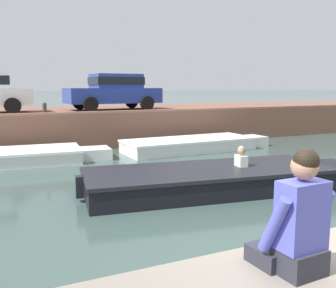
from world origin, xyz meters
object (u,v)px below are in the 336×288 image
object	(u,v)px
boat_moored_west_white	(3,158)
mooring_bollard_mid	(45,108)
car_centre_blue	(114,90)
person_seated_left	(297,225)
boat_moored_central_white	(195,144)
motorboat_passing	(219,179)

from	to	relation	value
boat_moored_west_white	mooring_bollard_mid	distance (m)	2.70
car_centre_blue	person_seated_left	size ratio (longest dim) A/B	4.19
car_centre_blue	boat_moored_central_white	bearing A→B (deg)	-61.86
car_centre_blue	person_seated_left	bearing A→B (deg)	-101.13
boat_moored_central_white	mooring_bollard_mid	xyz separation A→B (m)	(-5.11, 1.94, 1.39)
boat_moored_west_white	car_centre_blue	bearing A→B (deg)	37.36
boat_moored_west_white	car_centre_blue	distance (m)	6.15
motorboat_passing	boat_moored_west_white	bearing A→B (deg)	130.82
boat_moored_west_white	motorboat_passing	distance (m)	6.87
person_seated_left	boat_moored_central_white	bearing A→B (deg)	65.09
boat_moored_west_white	person_seated_left	world-z (taller)	person_seated_left
car_centre_blue	person_seated_left	xyz separation A→B (m)	(-2.72, -13.85, -0.88)
boat_moored_central_white	mooring_bollard_mid	size ratio (longest dim) A/B	13.32
car_centre_blue	mooring_bollard_mid	distance (m)	3.64
mooring_bollard_mid	car_centre_blue	bearing A→B (deg)	29.53
boat_moored_west_white	boat_moored_central_white	size ratio (longest dim) A/B	1.05
boat_moored_central_white	person_seated_left	xyz separation A→B (m)	(-4.71, -10.14, 1.11)
car_centre_blue	person_seated_left	distance (m)	14.15
mooring_bollard_mid	motorboat_passing	bearing A→B (deg)	-66.75
boat_moored_west_white	motorboat_passing	bearing A→B (deg)	-49.18
car_centre_blue	mooring_bollard_mid	world-z (taller)	car_centre_blue
boat_moored_west_white	person_seated_left	bearing A→B (deg)	-79.58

